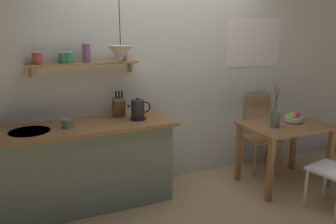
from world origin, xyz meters
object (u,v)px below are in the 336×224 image
at_px(dining_table, 285,135).
at_px(pendant_lamp, 121,53).
at_px(fruit_bowl, 294,118).
at_px(dining_chair_far, 260,129).
at_px(knife_block, 119,107).
at_px(electric_kettle, 138,110).
at_px(twig_vase, 275,119).
at_px(coffee_mug_by_sink, 67,123).

distance_m(dining_table, pendant_lamp, 2.12).
height_order(fruit_bowl, pendant_lamp, pendant_lamp).
distance_m(dining_table, fruit_bowl, 0.23).
xyz_separation_m(dining_chair_far, knife_block, (-1.89, 0.04, 0.48)).
relative_size(electric_kettle, pendant_lamp, 0.38).
bearing_deg(electric_kettle, dining_table, -12.09).
relative_size(knife_block, pendant_lamp, 0.44).
xyz_separation_m(twig_vase, pendant_lamp, (-1.65, 0.39, 0.76)).
bearing_deg(knife_block, fruit_bowl, -14.78).
bearing_deg(knife_block, dining_chair_far, -1.08).
distance_m(dining_chair_far, fruit_bowl, 0.56).
bearing_deg(twig_vase, pendant_lamp, 166.58).
distance_m(fruit_bowl, twig_vase, 0.35).
height_order(twig_vase, knife_block, twig_vase).
relative_size(dining_table, dining_chair_far, 0.98).
relative_size(twig_vase, electric_kettle, 2.06).
xyz_separation_m(twig_vase, knife_block, (-1.64, 0.59, 0.17)).
bearing_deg(dining_chair_far, twig_vase, -114.13).
bearing_deg(twig_vase, dining_chair_far, 65.87).
relative_size(dining_table, coffee_mug_by_sink, 7.55).
height_order(twig_vase, electric_kettle, twig_vase).
bearing_deg(knife_block, electric_kettle, -51.59).
height_order(dining_chair_far, knife_block, knife_block).
height_order(dining_table, twig_vase, twig_vase).
distance_m(fruit_bowl, pendant_lamp, 2.17).
bearing_deg(dining_chair_far, fruit_bowl, -79.22).
xyz_separation_m(knife_block, pendant_lamp, (-0.01, -0.19, 0.59)).
bearing_deg(pendant_lamp, twig_vase, -13.42).
distance_m(knife_block, pendant_lamp, 0.62).
xyz_separation_m(fruit_bowl, twig_vase, (-0.34, -0.07, 0.04)).
bearing_deg(pendant_lamp, knife_block, 86.30).
bearing_deg(knife_block, twig_vase, -19.73).
distance_m(dining_chair_far, pendant_lamp, 2.19).
bearing_deg(fruit_bowl, pendant_lamp, 170.63).
distance_m(dining_table, coffee_mug_by_sink, 2.46).
height_order(dining_table, coffee_mug_by_sink, coffee_mug_by_sink).
relative_size(dining_chair_far, electric_kettle, 3.93).
bearing_deg(fruit_bowl, twig_vase, -169.08).
bearing_deg(electric_kettle, knife_block, 128.41).
bearing_deg(coffee_mug_by_sink, dining_table, -8.14).
bearing_deg(twig_vase, knife_block, 160.27).
relative_size(dining_table, twig_vase, 1.86).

